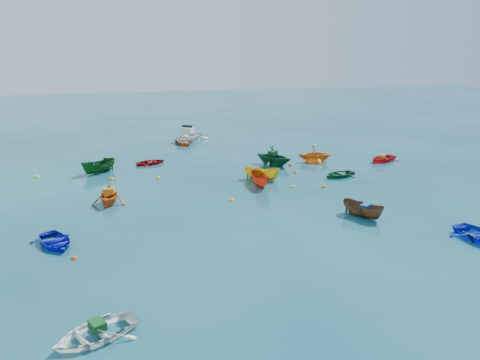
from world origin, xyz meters
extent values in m
plane|color=#093744|center=(0.00, 0.00, 0.00)|extent=(160.00, 160.00, 0.00)
imported|color=#0D0FAC|center=(-11.88, -2.80, 0.00)|extent=(3.02, 3.46, 0.60)
imported|color=white|center=(-9.69, -11.55, 0.00)|extent=(3.61, 3.22, 0.62)
imported|color=#52331D|center=(5.34, -3.18, 0.00)|extent=(2.20, 2.87, 1.05)
imported|color=#CD5313|center=(-9.19, 3.20, 0.00)|extent=(2.74, 3.02, 1.38)
imported|color=gold|center=(2.01, 6.05, 0.00)|extent=(2.90, 2.42, 1.08)
imported|color=#13512A|center=(8.08, 5.29, 0.00)|extent=(3.10, 2.56, 0.56)
imported|color=#9D0D0F|center=(-5.73, 13.17, 0.00)|extent=(2.88, 2.37, 0.52)
imported|color=red|center=(1.41, 4.58, 0.00)|extent=(1.12, 2.83, 1.09)
imported|color=#0F4324|center=(4.30, 10.01, 0.00)|extent=(4.32, 4.39, 1.75)
imported|color=red|center=(14.10, 8.95, 0.00)|extent=(3.71, 3.30, 0.64)
imported|color=#B13A0E|center=(-1.80, 20.78, 0.00)|extent=(2.67, 3.26, 0.59)
imported|color=orange|center=(8.22, 10.26, 0.00)|extent=(3.32, 2.98, 1.57)
imported|color=#104513|center=(-9.96, 11.34, 0.00)|extent=(3.17, 2.71, 1.19)
imported|color=silver|center=(-1.07, 22.44, 0.00)|extent=(5.64, 5.99, 1.61)
cube|color=#11461A|center=(-9.60, -11.51, 0.46)|extent=(0.68, 0.75, 0.30)
cube|color=navy|center=(5.41, -3.31, 0.67)|extent=(0.72, 0.66, 0.28)
cube|color=orange|center=(-9.18, 3.25, 0.86)|extent=(0.79, 0.66, 0.34)
cube|color=#10401C|center=(4.24, 10.09, 1.05)|extent=(0.92, 0.89, 0.36)
cube|color=orange|center=(14.01, 8.91, 0.45)|extent=(0.63, 0.69, 0.27)
sphere|color=#D8480B|center=(-10.84, -4.74, 0.00)|extent=(0.29, 0.29, 0.29)
sphere|color=yellow|center=(3.57, 3.56, 0.00)|extent=(0.29, 0.29, 0.29)
sphere|color=orange|center=(5.68, 2.94, 0.00)|extent=(0.36, 0.36, 0.36)
sphere|color=yellow|center=(-14.63, 11.15, 0.00)|extent=(0.36, 0.36, 0.36)
sphere|color=orange|center=(-9.05, 8.99, 0.00)|extent=(0.39, 0.39, 0.39)
sphere|color=gold|center=(-1.46, 1.71, 0.00)|extent=(0.36, 0.36, 0.36)
sphere|color=orange|center=(5.18, 7.18, 0.00)|extent=(0.33, 0.33, 0.33)
sphere|color=gold|center=(-5.59, 8.36, 0.00)|extent=(0.32, 0.32, 0.32)
sphere|color=#DE560C|center=(5.65, 9.48, 0.00)|extent=(0.35, 0.35, 0.35)
sphere|color=yellow|center=(10.99, 16.38, 0.00)|extent=(0.31, 0.31, 0.31)
camera|label=1|loc=(-8.53, -26.49, 9.78)|focal=35.00mm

